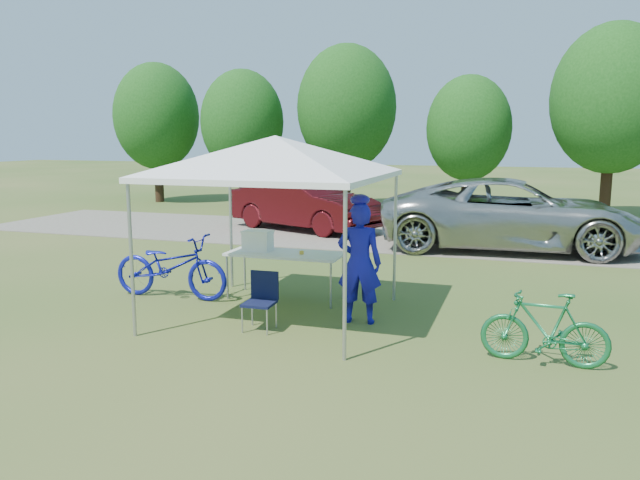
# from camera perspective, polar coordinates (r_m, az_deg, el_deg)

# --- Properties ---
(ground) EXTENTS (100.00, 100.00, 0.00)m
(ground) POSITION_cam_1_polar(r_m,az_deg,el_deg) (9.62, -3.93, -6.95)
(ground) COLOR #2D5119
(ground) RESTS_ON ground
(gravel_strip) EXTENTS (24.00, 5.00, 0.02)m
(gravel_strip) POSITION_cam_1_polar(r_m,az_deg,el_deg) (17.12, 6.23, 0.33)
(gravel_strip) COLOR gray
(gravel_strip) RESTS_ON ground
(canopy) EXTENTS (4.53, 4.53, 3.00)m
(canopy) POSITION_cam_1_polar(r_m,az_deg,el_deg) (9.23, -4.11, 9.04)
(canopy) COLOR #A5A5AA
(canopy) RESTS_ON ground
(treeline) EXTENTS (24.89, 4.28, 6.30)m
(treeline) POSITION_cam_1_polar(r_m,az_deg,el_deg) (22.92, 8.91, 11.42)
(treeline) COLOR #382314
(treeline) RESTS_ON ground
(folding_table) EXTENTS (1.93, 0.80, 0.79)m
(folding_table) POSITION_cam_1_polar(r_m,az_deg,el_deg) (10.46, -3.21, -1.39)
(folding_table) COLOR white
(folding_table) RESTS_ON ground
(folding_chair) EXTENTS (0.43, 0.44, 0.82)m
(folding_chair) POSITION_cam_1_polar(r_m,az_deg,el_deg) (8.93, -5.34, -5.09)
(folding_chair) COLOR black
(folding_chair) RESTS_ON ground
(cooler) EXTENTS (0.48, 0.33, 0.35)m
(cooler) POSITION_cam_1_polar(r_m,az_deg,el_deg) (10.61, -5.71, -0.05)
(cooler) COLOR white
(cooler) RESTS_ON folding_table
(ice_cream_cup) EXTENTS (0.07, 0.07, 0.06)m
(ice_cream_cup) POSITION_cam_1_polar(r_m,az_deg,el_deg) (10.29, -1.69, -1.15)
(ice_cream_cup) COLOR gold
(ice_cream_cup) RESTS_ON folding_table
(cyclist) EXTENTS (0.70, 0.50, 1.78)m
(cyclist) POSITION_cam_1_polar(r_m,az_deg,el_deg) (9.10, 3.62, -2.13)
(cyclist) COLOR #14139C
(cyclist) RESTS_ON ground
(bike_blue) EXTENTS (2.09, 0.77, 1.09)m
(bike_blue) POSITION_cam_1_polar(r_m,az_deg,el_deg) (10.84, -13.49, -2.35)
(bike_blue) COLOR #1217A2
(bike_blue) RESTS_ON ground
(bike_green) EXTENTS (1.52, 0.52, 0.90)m
(bike_green) POSITION_cam_1_polar(r_m,az_deg,el_deg) (8.00, 19.84, -7.60)
(bike_green) COLOR #19723E
(bike_green) RESTS_ON ground
(minivan) EXTENTS (6.29, 3.16, 1.71)m
(minivan) POSITION_cam_1_polar(r_m,az_deg,el_deg) (15.61, 17.15, 2.28)
(minivan) COLOR #B1B0AC
(minivan) RESTS_ON gravel_strip
(sedan) EXTENTS (4.95, 3.24, 1.54)m
(sedan) POSITION_cam_1_polar(r_m,az_deg,el_deg) (18.12, -1.45, 3.38)
(sedan) COLOR #440B0F
(sedan) RESTS_ON gravel_strip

